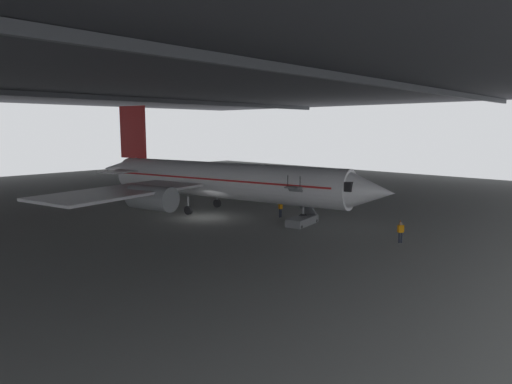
# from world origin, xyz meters

# --- Properties ---
(ground_plane) EXTENTS (110.00, 110.00, 0.00)m
(ground_plane) POSITION_xyz_m (0.00, 0.00, 0.00)
(ground_plane) COLOR slate
(hangar_structure) EXTENTS (121.00, 99.00, 14.74)m
(hangar_structure) POSITION_xyz_m (-0.07, 13.75, 14.12)
(hangar_structure) COLOR #4C4F54
(hangar_structure) RESTS_ON ground_plane
(airplane_main) EXTENTS (34.70, 35.49, 11.19)m
(airplane_main) POSITION_xyz_m (2.62, 0.85, 3.40)
(airplane_main) COLOR white
(airplane_main) RESTS_ON ground_plane
(boarding_stairs) EXTENTS (4.33, 2.16, 4.60)m
(boarding_stairs) POSITION_xyz_m (3.86, -8.97, 0.73)
(boarding_stairs) COLOR slate
(boarding_stairs) RESTS_ON ground_plane
(crew_worker_near_nose) EXTENTS (0.42, 0.41, 1.61)m
(crew_worker_near_nose) POSITION_xyz_m (3.77, -18.45, 0.92)
(crew_worker_near_nose) COLOR #232838
(crew_worker_near_nose) RESTS_ON ground_plane
(crew_worker_by_stairs) EXTENTS (0.55, 0.26, 1.69)m
(crew_worker_by_stairs) POSITION_xyz_m (5.12, -5.39, 0.96)
(crew_worker_by_stairs) COLOR #232838
(crew_worker_by_stairs) RESTS_ON ground_plane
(traffic_cone_orange) EXTENTS (0.36, 0.36, 0.60)m
(traffic_cone_orange) POSITION_xyz_m (9.25, -15.84, 0.29)
(traffic_cone_orange) COLOR black
(traffic_cone_orange) RESTS_ON ground_plane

